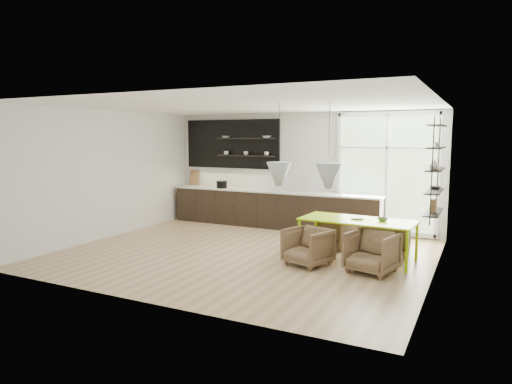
{
  "coord_description": "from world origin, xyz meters",
  "views": [
    {
      "loc": [
        4.15,
        -7.8,
        2.31
      ],
      "look_at": [
        -0.05,
        0.6,
        1.16
      ],
      "focal_mm": 32.0,
      "sensor_mm": 36.0,
      "label": 1
    }
  ],
  "objects_px": {
    "armchair_front_right": "(372,252)",
    "armchair_back_right": "(393,239)",
    "wire_stool": "(304,236)",
    "dining_table": "(358,222)",
    "armchair_back_left": "(338,232)",
    "armchair_front_left": "(308,247)"
  },
  "relations": [
    {
      "from": "dining_table",
      "to": "armchair_back_right",
      "type": "height_order",
      "value": "dining_table"
    },
    {
      "from": "dining_table",
      "to": "armchair_back_left",
      "type": "relative_size",
      "value": 2.98
    },
    {
      "from": "armchair_front_right",
      "to": "armchair_back_left",
      "type": "bearing_deg",
      "value": 138.05
    },
    {
      "from": "wire_stool",
      "to": "armchair_front_right",
      "type": "bearing_deg",
      "value": -31.87
    },
    {
      "from": "dining_table",
      "to": "armchair_back_left",
      "type": "bearing_deg",
      "value": 132.01
    },
    {
      "from": "armchair_back_right",
      "to": "wire_stool",
      "type": "distance_m",
      "value": 1.75
    },
    {
      "from": "dining_table",
      "to": "armchair_front_left",
      "type": "xyz_separation_m",
      "value": [
        -0.7,
        -0.76,
        -0.38
      ]
    },
    {
      "from": "armchair_back_left",
      "to": "armchair_back_right",
      "type": "xyz_separation_m",
      "value": [
        1.13,
        -0.05,
        -0.02
      ]
    },
    {
      "from": "armchair_back_right",
      "to": "wire_stool",
      "type": "relative_size",
      "value": 1.55
    },
    {
      "from": "armchair_front_right",
      "to": "wire_stool",
      "type": "height_order",
      "value": "armchair_front_right"
    },
    {
      "from": "armchair_back_left",
      "to": "armchair_front_left",
      "type": "height_order",
      "value": "armchair_front_left"
    },
    {
      "from": "armchair_back_right",
      "to": "armchair_front_right",
      "type": "relative_size",
      "value": 0.86
    },
    {
      "from": "dining_table",
      "to": "armchair_back_right",
      "type": "bearing_deg",
      "value": 55.59
    },
    {
      "from": "armchair_back_left",
      "to": "armchair_front_right",
      "type": "bearing_deg",
      "value": 146.75
    },
    {
      "from": "armchair_back_right",
      "to": "wire_stool",
      "type": "height_order",
      "value": "armchair_back_right"
    },
    {
      "from": "armchair_front_right",
      "to": "armchair_back_right",
      "type": "bearing_deg",
      "value": 98.57
    },
    {
      "from": "armchair_back_right",
      "to": "armchair_front_right",
      "type": "xyz_separation_m",
      "value": [
        -0.11,
        -1.4,
        0.05
      ]
    },
    {
      "from": "armchair_back_left",
      "to": "armchair_back_right",
      "type": "relative_size",
      "value": 1.08
    },
    {
      "from": "armchair_front_left",
      "to": "armchair_front_right",
      "type": "height_order",
      "value": "armchair_front_right"
    },
    {
      "from": "dining_table",
      "to": "armchair_back_right",
      "type": "xyz_separation_m",
      "value": [
        0.54,
        0.69,
        -0.41
      ]
    },
    {
      "from": "wire_stool",
      "to": "dining_table",
      "type": "bearing_deg",
      "value": -13.57
    },
    {
      "from": "armchair_back_right",
      "to": "wire_stool",
      "type": "bearing_deg",
      "value": 7.78
    }
  ]
}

